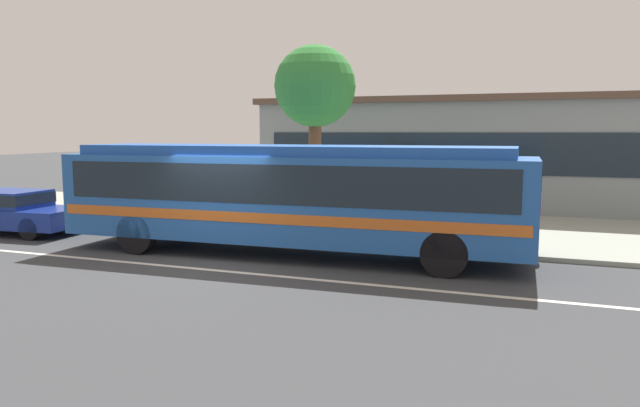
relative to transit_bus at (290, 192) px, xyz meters
name	(u,v)px	position (x,y,z in m)	size (l,w,h in m)	color
ground_plane	(219,262)	(-1.27, -1.32, -1.58)	(120.00, 120.00, 0.00)	#393C3F
sidewalk_slab	(319,220)	(-1.27, 5.35, -1.52)	(60.00, 8.00, 0.12)	#999F92
lane_stripe_center	(200,269)	(-1.27, -2.12, -1.57)	(56.00, 0.16, 0.01)	silver
transit_bus	(290,192)	(0.00, 0.00, 0.00)	(11.58, 2.86, 2.70)	#2256A7
sedan_behind_bus	(5,209)	(-9.34, -0.03, -0.85)	(4.77, 2.21, 1.29)	navy
pedestrian_waiting_near_sign	(534,213)	(5.61, 1.76, -0.48)	(0.34, 0.34, 1.68)	#29274B
pedestrian_walking_along_curb	(502,210)	(4.84, 2.41, -0.53)	(0.48, 0.48, 1.60)	navy
bus_stop_sign	(459,185)	(3.84, 1.70, 0.14)	(0.10, 0.44, 2.50)	gray
street_tree_near_stop	(315,89)	(-0.82, 3.82, 2.75)	(2.48, 2.48, 5.53)	brown
station_building	(476,152)	(3.09, 12.42, 0.61)	(16.73, 7.97, 4.35)	gray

